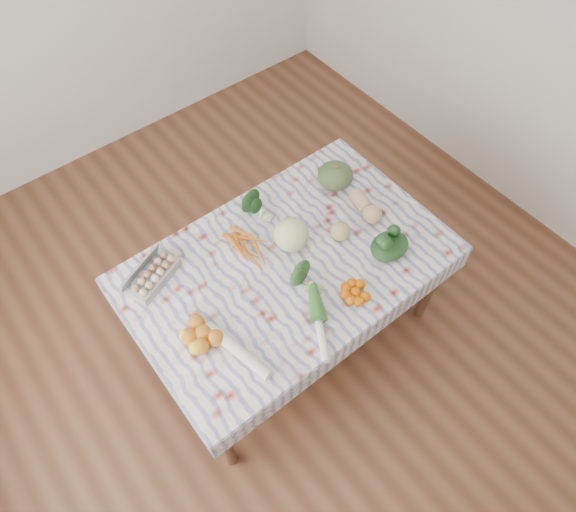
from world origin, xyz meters
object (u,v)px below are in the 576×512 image
object	(u,v)px
butternut_squash	(366,206)
grapefruit	(340,231)
egg_carton	(155,277)
dining_table	(288,271)
cabbage	(291,235)
kabocha_squash	(335,175)

from	to	relation	value
butternut_squash	grapefruit	bearing A→B (deg)	-158.05
egg_carton	grapefruit	world-z (taller)	grapefruit
egg_carton	grapefruit	bearing A→B (deg)	-44.54
dining_table	egg_carton	distance (m)	0.69
egg_carton	grapefruit	distance (m)	0.98
egg_carton	grapefruit	size ratio (longest dim) A/B	2.76
cabbage	kabocha_squash	bearing A→B (deg)	21.88
dining_table	kabocha_squash	xyz separation A→B (m)	(0.55, 0.27, 0.15)
dining_table	cabbage	xyz separation A→B (m)	(0.08, 0.08, 0.18)
dining_table	cabbage	bearing A→B (deg)	42.94
butternut_squash	grapefruit	xyz separation A→B (m)	(-0.23, -0.04, 0.00)
dining_table	kabocha_squash	distance (m)	0.63
kabocha_squash	dining_table	bearing A→B (deg)	-154.33
dining_table	grapefruit	size ratio (longest dim) A/B	15.08
cabbage	grapefruit	distance (m)	0.27
kabocha_squash	butternut_squash	xyz separation A→B (m)	(-0.01, -0.27, -0.01)
kabocha_squash	cabbage	size ratio (longest dim) A/B	1.11
egg_carton	cabbage	distance (m)	0.72
egg_carton	kabocha_squash	bearing A→B (deg)	-25.43
dining_table	butternut_squash	distance (m)	0.56
kabocha_squash	cabbage	bearing A→B (deg)	-158.12
cabbage	butternut_squash	xyz separation A→B (m)	(0.46, -0.08, -0.04)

